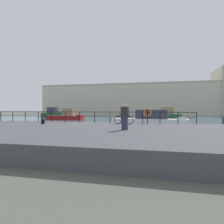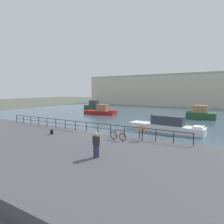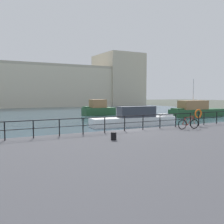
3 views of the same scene
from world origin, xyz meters
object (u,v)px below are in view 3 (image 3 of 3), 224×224
(life_ring_stand, at_px, (198,114))
(harbor_building, at_px, (38,85))
(moored_small_launch, at_px, (98,109))
(moored_cabin_cruiser, at_px, (196,110))
(moored_red_daysailer, at_px, (135,119))
(parked_bicycle, at_px, (188,124))
(mooring_bollard, at_px, (114,136))

(life_ring_stand, bearing_deg, harbor_building, 89.25)
(moored_small_launch, relative_size, life_ring_stand, 3.84)
(moored_cabin_cruiser, bearing_deg, life_ring_stand, 46.91)
(moored_red_daysailer, bearing_deg, moored_cabin_cruiser, 25.95)
(parked_bicycle, distance_m, life_ring_stand, 2.31)
(life_ring_stand, bearing_deg, moored_cabin_cruiser, 44.13)
(harbor_building, bearing_deg, parked_bicycle, -92.65)
(life_ring_stand, bearing_deg, parked_bicycle, -154.84)
(life_ring_stand, bearing_deg, moored_red_daysailer, 90.77)
(harbor_building, distance_m, parked_bicycle, 60.73)
(mooring_bollard, bearing_deg, moored_small_launch, 66.19)
(moored_red_daysailer, xyz_separation_m, moored_small_launch, (2.85, 15.47, 0.23))
(parked_bicycle, bearing_deg, life_ring_stand, 34.46)
(moored_small_launch, relative_size, parked_bicycle, 3.06)
(harbor_building, distance_m, moored_small_launch, 35.44)
(moored_small_launch, relative_size, moored_cabin_cruiser, 0.55)
(parked_bicycle, relative_size, life_ring_stand, 1.26)
(moored_red_daysailer, relative_size, mooring_bollard, 22.82)
(moored_small_launch, bearing_deg, life_ring_stand, 86.53)
(moored_red_daysailer, distance_m, moored_cabin_cruiser, 16.07)
(harbor_building, relative_size, mooring_bollard, 174.41)
(moored_red_daysailer, distance_m, moored_small_launch, 15.73)
(mooring_bollard, bearing_deg, moored_cabin_cruiser, 35.00)
(parked_bicycle, height_order, life_ring_stand, life_ring_stand)
(harbor_building, relative_size, life_ring_stand, 54.93)
(moored_red_daysailer, relative_size, life_ring_stand, 7.19)
(harbor_building, height_order, moored_red_daysailer, harbor_building)
(mooring_bollard, distance_m, life_ring_stand, 9.44)
(moored_cabin_cruiser, xyz_separation_m, life_ring_stand, (-14.98, -14.53, 0.89))
(mooring_bollard, bearing_deg, life_ring_stand, 14.39)
(moored_red_daysailer, bearing_deg, mooring_bollard, -122.41)
(moored_cabin_cruiser, height_order, mooring_bollard, moored_cabin_cruiser)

